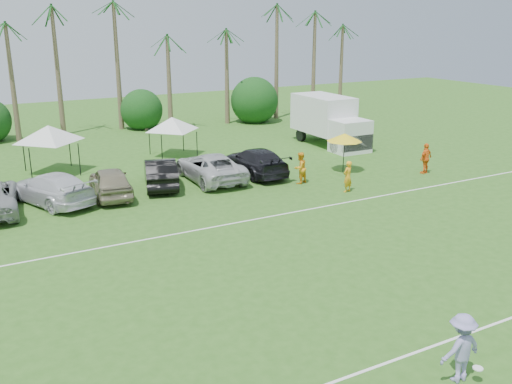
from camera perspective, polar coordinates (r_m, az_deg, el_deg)
field_lines at (r=20.50m, az=-0.40°, el=-9.27°), size 80.00×12.10×0.01m
palm_tree_4 at (r=46.46m, az=-23.59°, el=13.66°), size 2.40×2.40×8.90m
palm_tree_5 at (r=47.01m, az=-18.72°, el=15.25°), size 2.40×2.40×9.90m
palm_tree_6 at (r=47.91m, az=-13.93°, el=16.68°), size 2.40×2.40×10.90m
palm_tree_7 at (r=49.13m, az=-9.29°, el=17.93°), size 2.40×2.40×11.90m
palm_tree_8 at (r=51.07m, az=-3.67°, el=15.16°), size 2.40×2.40×8.90m
palm_tree_9 at (r=53.37m, az=1.37°, el=16.21°), size 2.40×2.40×9.90m
palm_tree_10 at (r=56.03m, az=6.01°, el=17.04°), size 2.40×2.40×10.90m
palm_tree_11 at (r=58.40m, az=9.44°, el=17.74°), size 2.40×2.40×11.90m
bush_tree_2 at (r=49.97m, az=-11.41°, el=8.28°), size 4.00×4.00×4.00m
bush_tree_3 at (r=53.77m, az=-1.09°, el=9.20°), size 4.00×4.00×4.00m
sideline_player_a at (r=31.28m, az=9.15°, el=1.54°), size 0.72×0.57×1.72m
sideline_player_b at (r=32.57m, az=4.43°, el=2.41°), size 1.05×0.92×1.82m
sideline_player_c at (r=36.10m, az=16.61°, el=3.24°), size 1.17×0.70×1.87m
box_truck at (r=42.68m, az=7.37°, el=7.19°), size 2.80×6.99×3.58m
canopy_tent_left at (r=36.43m, az=-20.10°, el=6.28°), size 4.25×4.25×3.45m
canopy_tent_right at (r=39.14m, az=-8.42°, el=7.41°), size 3.87×3.87×3.14m
market_umbrella at (r=35.11m, az=8.84°, el=5.42°), size 2.16×2.16×2.40m
frisbee_player at (r=16.10m, az=19.82°, el=-14.46°), size 1.25×0.84×1.90m
parked_car_3 at (r=30.74m, az=-19.80°, el=0.34°), size 4.14×5.96×1.60m
parked_car_4 at (r=31.05m, az=-14.36°, el=0.99°), size 2.42×4.89×1.60m
parked_car_5 at (r=32.36m, az=-9.54°, el=1.93°), size 2.96×5.14×1.60m
parked_car_6 at (r=33.22m, az=-4.60°, el=2.51°), size 2.78×5.82×1.60m
parked_car_7 at (r=34.43m, az=-0.04°, el=3.08°), size 2.39×5.58×1.60m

